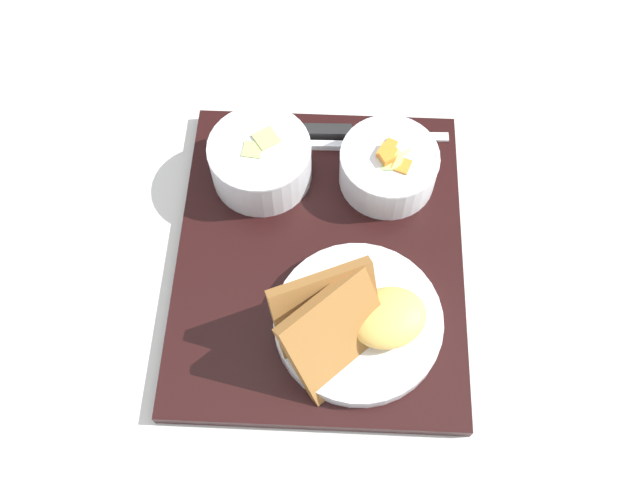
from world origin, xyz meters
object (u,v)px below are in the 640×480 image
Objects in this scene: bowl_soup at (260,159)px; spoon at (352,145)px; plate_main at (357,322)px; knife at (338,133)px; bowl_salad at (389,165)px.

bowl_soup is 0.82× the size of spoon.
knife is at bearing 178.99° from plate_main.
spoon is (-0.03, 0.11, -0.03)m from bowl_soup.
plate_main is (0.19, -0.06, -0.01)m from bowl_salad.
spoon is at bearing -46.66° from knife.
knife is 0.02m from spoon.
bowl_soup is 0.66× the size of plate_main.
plate_main is 1.23× the size of spoon.
knife is (-0.26, 0.00, -0.02)m from plate_main.
bowl_soup is at bearing -159.00° from spoon.
spoon is (0.02, 0.02, -0.00)m from knife.
bowl_soup is 0.62× the size of knife.
bowl_soup is at bearing -97.03° from bowl_salad.
plate_main reaches higher than bowl_salad.
knife is 1.32× the size of spoon.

